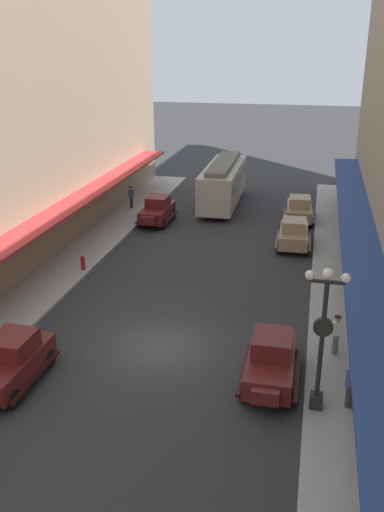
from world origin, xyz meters
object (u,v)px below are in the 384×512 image
(parked_car_0, at_px, (11,360))
(lamp_post_with_clock, at_px, (322,334))
(pedestrian_2, at_px, (354,308))
(pedestrian_4, at_px, (131,197))
(parked_car_2, at_px, (271,359))
(parked_car_3, at_px, (157,209))
(streetcar, at_px, (223,181))
(pedestrian_1, at_px, (350,385))
(parked_car_1, at_px, (299,208))
(parked_car_4, at_px, (294,233))
(pedestrian_3, at_px, (336,335))
(pedestrian_0, at_px, (367,292))
(fire_hydrant, at_px, (83,263))

(parked_car_0, height_order, lamp_post_with_clock, lamp_post_with_clock)
(parked_car_0, bearing_deg, pedestrian_2, 29.74)
(pedestrian_2, height_order, pedestrian_4, pedestrian_4)
(parked_car_0, relative_size, lamp_post_with_clock, 0.83)
(parked_car_2, relative_size, lamp_post_with_clock, 0.83)
(lamp_post_with_clock, relative_size, pedestrian_2, 3.15)
(parked_car_3, distance_m, streetcar, 6.65)
(streetcar, bearing_deg, pedestrian_2, -63.92)
(streetcar, xyz_separation_m, pedestrian_1, (8.63, -24.67, -0.89))
(parked_car_1, xyz_separation_m, parked_car_4, (-0.09, -5.52, 0.00))
(pedestrian_1, distance_m, pedestrian_3, 3.52)
(pedestrian_2, bearing_deg, pedestrian_0, 70.42)
(parked_car_0, height_order, parked_car_2, same)
(fire_hydrant, bearing_deg, parked_car_3, 81.42)
(parked_car_3, bearing_deg, pedestrian_4, 137.21)
(pedestrian_3, bearing_deg, parked_car_4, 100.35)
(parked_car_1, xyz_separation_m, parked_car_3, (-9.72, -2.49, 0.00))
(parked_car_0, relative_size, pedestrian_1, 2.56)
(lamp_post_with_clock, height_order, pedestrian_1, lamp_post_with_clock)
(parked_car_1, xyz_separation_m, pedestrian_2, (3.06, -15.56, 0.05))
(parked_car_2, distance_m, parked_car_4, 15.04)
(parked_car_0, bearing_deg, parked_car_1, 67.34)
(pedestrian_0, bearing_deg, fire_hydrant, 173.92)
(parked_car_0, height_order, pedestrian_0, parked_car_0)
(pedestrian_2, bearing_deg, parked_car_0, -150.26)
(lamp_post_with_clock, distance_m, pedestrian_3, 4.29)
(parked_car_1, xyz_separation_m, parked_car_2, (-0.13, -20.57, 0.00))
(pedestrian_3, bearing_deg, parked_car_0, -159.15)
(pedestrian_4, bearing_deg, fire_hydrant, -83.88)
(parked_car_3, bearing_deg, pedestrian_3, -52.81)
(parked_car_4, xyz_separation_m, fire_hydrant, (-11.10, -6.67, -0.38))
(parked_car_3, bearing_deg, parked_car_0, -89.32)
(parked_car_4, bearing_deg, pedestrian_0, -65.38)
(fire_hydrant, bearing_deg, parked_car_1, 47.46)
(parked_car_1, height_order, pedestrian_2, parked_car_1)
(parked_car_3, relative_size, pedestrian_4, 2.55)
(lamp_post_with_clock, bearing_deg, streetcar, 106.84)
(parked_car_0, height_order, parked_car_1, same)
(parked_car_3, height_order, pedestrian_0, parked_car_3)
(lamp_post_with_clock, relative_size, pedestrian_3, 3.09)
(parked_car_2, distance_m, pedestrian_3, 3.31)
(parked_car_1, bearing_deg, fire_hydrant, -132.54)
(parked_car_2, relative_size, pedestrian_0, 2.55)
(parked_car_4, distance_m, streetcar, 10.34)
(fire_hydrant, bearing_deg, pedestrian_1, -34.62)
(lamp_post_with_clock, bearing_deg, pedestrian_1, 13.21)
(parked_car_1, xyz_separation_m, pedestrian_0, (3.69, -13.78, 0.07))
(parked_car_4, height_order, pedestrian_2, parked_car_4)
(parked_car_1, distance_m, pedestrian_0, 14.27)
(streetcar, bearing_deg, parked_car_1, -26.01)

